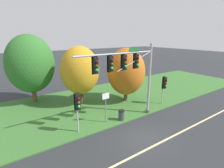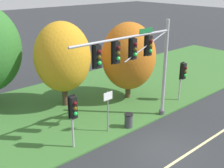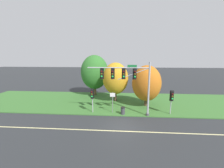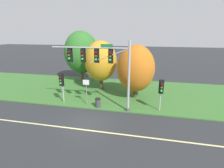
{
  "view_description": "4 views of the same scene",
  "coord_description": "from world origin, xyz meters",
  "px_view_note": "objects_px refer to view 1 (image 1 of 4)",
  "views": [
    {
      "loc": [
        -8.58,
        -8.14,
        7.39
      ],
      "look_at": [
        -0.89,
        2.94,
        3.6
      ],
      "focal_mm": 28.0,
      "sensor_mm": 36.0,
      "label": 1
    },
    {
      "loc": [
        -11.11,
        -8.38,
        9.06
      ],
      "look_at": [
        -0.29,
        4.09,
        2.85
      ],
      "focal_mm": 45.0,
      "sensor_mm": 36.0,
      "label": 2
    },
    {
      "loc": [
        0.11,
        -15.03,
        7.45
      ],
      "look_at": [
        -1.28,
        3.67,
        3.86
      ],
      "focal_mm": 24.0,
      "sensor_mm": 36.0,
      "label": 3
    },
    {
      "loc": [
        5.01,
        -12.56,
        7.44
      ],
      "look_at": [
        1.52,
        3.37,
        2.5
      ],
      "focal_mm": 28.0,
      "sensor_mm": 36.0,
      "label": 4
    }
  ],
  "objects_px": {
    "traffic_signal_mast": "(129,69)",
    "tree_behind_signpost": "(126,72)",
    "route_sign_post": "(106,103)",
    "tree_left_of_mast": "(80,70)",
    "pedestrian_signal_further_along": "(78,104)",
    "tree_nearest_road": "(30,64)",
    "pedestrian_signal_near_kerb": "(164,84)",
    "trash_bin": "(121,115)"
  },
  "relations": [
    {
      "from": "pedestrian_signal_further_along",
      "to": "trash_bin",
      "type": "height_order",
      "value": "pedestrian_signal_further_along"
    },
    {
      "from": "traffic_signal_mast",
      "to": "pedestrian_signal_further_along",
      "type": "height_order",
      "value": "traffic_signal_mast"
    },
    {
      "from": "traffic_signal_mast",
      "to": "pedestrian_signal_further_along",
      "type": "distance_m",
      "value": 5.03
    },
    {
      "from": "route_sign_post",
      "to": "trash_bin",
      "type": "distance_m",
      "value": 1.9
    },
    {
      "from": "route_sign_post",
      "to": "tree_behind_signpost",
      "type": "distance_m",
      "value": 5.87
    },
    {
      "from": "pedestrian_signal_further_along",
      "to": "trash_bin",
      "type": "distance_m",
      "value": 4.38
    },
    {
      "from": "pedestrian_signal_near_kerb",
      "to": "pedestrian_signal_further_along",
      "type": "distance_m",
      "value": 9.98
    },
    {
      "from": "trash_bin",
      "to": "traffic_signal_mast",
      "type": "bearing_deg",
      "value": -22.47
    },
    {
      "from": "route_sign_post",
      "to": "tree_nearest_road",
      "type": "xyz_separation_m",
      "value": [
        -3.96,
        8.82,
        2.55
      ]
    },
    {
      "from": "route_sign_post",
      "to": "tree_left_of_mast",
      "type": "height_order",
      "value": "tree_left_of_mast"
    },
    {
      "from": "pedestrian_signal_further_along",
      "to": "tree_behind_signpost",
      "type": "relative_size",
      "value": 0.53
    },
    {
      "from": "pedestrian_signal_near_kerb",
      "to": "trash_bin",
      "type": "xyz_separation_m",
      "value": [
        -6.03,
        -0.36,
        -1.77
      ]
    },
    {
      "from": "pedestrian_signal_near_kerb",
      "to": "tree_nearest_road",
      "type": "bearing_deg",
      "value": 141.78
    },
    {
      "from": "pedestrian_signal_near_kerb",
      "to": "tree_nearest_road",
      "type": "xyz_separation_m",
      "value": [
        -11.33,
        8.92,
        2.05
      ]
    },
    {
      "from": "traffic_signal_mast",
      "to": "tree_behind_signpost",
      "type": "relative_size",
      "value": 1.26
    },
    {
      "from": "pedestrian_signal_further_along",
      "to": "tree_left_of_mast",
      "type": "bearing_deg",
      "value": 63.06
    },
    {
      "from": "pedestrian_signal_further_along",
      "to": "tree_behind_signpost",
      "type": "height_order",
      "value": "tree_behind_signpost"
    },
    {
      "from": "pedestrian_signal_near_kerb",
      "to": "tree_behind_signpost",
      "type": "height_order",
      "value": "tree_behind_signpost"
    },
    {
      "from": "traffic_signal_mast",
      "to": "pedestrian_signal_further_along",
      "type": "bearing_deg",
      "value": 174.19
    },
    {
      "from": "pedestrian_signal_further_along",
      "to": "traffic_signal_mast",
      "type": "bearing_deg",
      "value": -5.81
    },
    {
      "from": "route_sign_post",
      "to": "tree_left_of_mast",
      "type": "bearing_deg",
      "value": 88.8
    },
    {
      "from": "traffic_signal_mast",
      "to": "tree_behind_signpost",
      "type": "xyz_separation_m",
      "value": [
        2.85,
        3.77,
        -1.21
      ]
    },
    {
      "from": "tree_nearest_road",
      "to": "tree_behind_signpost",
      "type": "distance_m",
      "value": 10.42
    },
    {
      "from": "pedestrian_signal_near_kerb",
      "to": "tree_nearest_road",
      "type": "relative_size",
      "value": 0.42
    },
    {
      "from": "traffic_signal_mast",
      "to": "pedestrian_signal_further_along",
      "type": "relative_size",
      "value": 2.36
    },
    {
      "from": "trash_bin",
      "to": "tree_behind_signpost",
      "type": "bearing_deg",
      "value": 46.53
    },
    {
      "from": "pedestrian_signal_further_along",
      "to": "pedestrian_signal_near_kerb",
      "type": "bearing_deg",
      "value": 0.66
    },
    {
      "from": "traffic_signal_mast",
      "to": "tree_nearest_road",
      "type": "distance_m",
      "value": 11.14
    },
    {
      "from": "pedestrian_signal_further_along",
      "to": "trash_bin",
      "type": "bearing_deg",
      "value": -3.48
    },
    {
      "from": "pedestrian_signal_near_kerb",
      "to": "tree_left_of_mast",
      "type": "relative_size",
      "value": 0.49
    },
    {
      "from": "tree_behind_signpost",
      "to": "trash_bin",
      "type": "xyz_separation_m",
      "value": [
        -3.37,
        -3.55,
        -2.92
      ]
    },
    {
      "from": "tree_left_of_mast",
      "to": "tree_behind_signpost",
      "type": "distance_m",
      "value": 5.04
    },
    {
      "from": "tree_nearest_road",
      "to": "pedestrian_signal_near_kerb",
      "type": "bearing_deg",
      "value": -38.22
    },
    {
      "from": "traffic_signal_mast",
      "to": "trash_bin",
      "type": "bearing_deg",
      "value": 157.53
    },
    {
      "from": "tree_behind_signpost",
      "to": "pedestrian_signal_further_along",
      "type": "bearing_deg",
      "value": -155.65
    },
    {
      "from": "route_sign_post",
      "to": "pedestrian_signal_further_along",
      "type": "bearing_deg",
      "value": -175.26
    },
    {
      "from": "trash_bin",
      "to": "tree_left_of_mast",
      "type": "bearing_deg",
      "value": 102.45
    },
    {
      "from": "pedestrian_signal_near_kerb",
      "to": "tree_nearest_road",
      "type": "distance_m",
      "value": 14.56
    },
    {
      "from": "tree_nearest_road",
      "to": "tree_behind_signpost",
      "type": "bearing_deg",
      "value": -33.44
    },
    {
      "from": "route_sign_post",
      "to": "pedestrian_signal_near_kerb",
      "type": "bearing_deg",
      "value": -0.78
    },
    {
      "from": "route_sign_post",
      "to": "tree_left_of_mast",
      "type": "xyz_separation_m",
      "value": [
        0.11,
        5.13,
        1.99
      ]
    },
    {
      "from": "tree_left_of_mast",
      "to": "tree_behind_signpost",
      "type": "relative_size",
      "value": 1.04
    }
  ]
}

